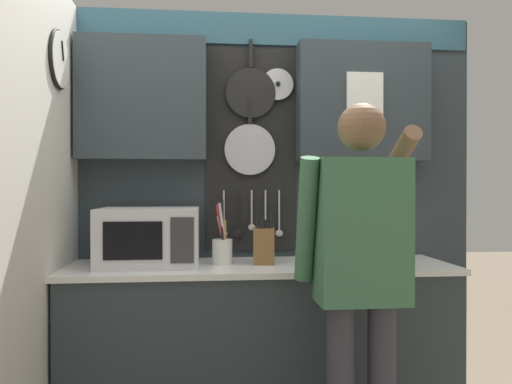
# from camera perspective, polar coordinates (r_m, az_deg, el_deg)

# --- Properties ---
(base_cabinet_counter) EXTENTS (2.02, 0.58, 0.91)m
(base_cabinet_counter) POSITION_cam_1_polar(r_m,az_deg,el_deg) (2.77, 0.56, -17.61)
(base_cabinet_counter) COLOR #2D383D
(base_cabinet_counter) RESTS_ON ground_plane
(back_wall_unit) EXTENTS (2.59, 0.22, 2.32)m
(back_wall_unit) POSITION_cam_1_polar(r_m,az_deg,el_deg) (2.89, 0.09, 3.05)
(back_wall_unit) COLOR #2D383D
(back_wall_unit) RESTS_ON ground_plane
(side_wall) EXTENTS (0.07, 1.60, 2.32)m
(side_wall) POSITION_cam_1_polar(r_m,az_deg,el_deg) (2.32, -24.29, -2.84)
(side_wall) COLOR silver
(side_wall) RESTS_ON ground_plane
(microwave) EXTENTS (0.51, 0.40, 0.30)m
(microwave) POSITION_cam_1_polar(r_m,az_deg,el_deg) (2.67, -12.08, -5.00)
(microwave) COLOR silver
(microwave) RESTS_ON base_cabinet_counter
(knife_block) EXTENTS (0.12, 0.16, 0.27)m
(knife_block) POSITION_cam_1_polar(r_m,az_deg,el_deg) (2.67, 0.89, -6.07)
(knife_block) COLOR brown
(knife_block) RESTS_ON base_cabinet_counter
(utensil_crock) EXTENTS (0.11, 0.11, 0.34)m
(utensil_crock) POSITION_cam_1_polar(r_m,az_deg,el_deg) (2.66, -3.86, -6.36)
(utensil_crock) COLOR white
(utensil_crock) RESTS_ON base_cabinet_counter
(person) EXTENTS (0.54, 0.60, 1.67)m
(person) POSITION_cam_1_polar(r_m,az_deg,el_deg) (2.20, 11.87, -7.77)
(person) COLOR #383842
(person) RESTS_ON ground_plane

